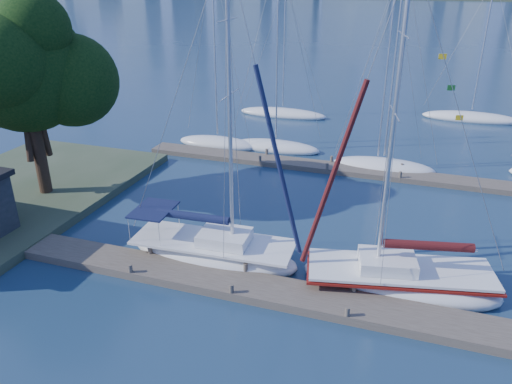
% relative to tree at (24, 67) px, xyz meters
% --- Properties ---
extents(ground, '(700.00, 700.00, 0.00)m').
position_rel_tree_xyz_m(ground, '(14.83, -5.30, -8.22)').
color(ground, '#162D48').
rests_on(ground, ground).
extents(near_dock, '(26.00, 2.00, 0.40)m').
position_rel_tree_xyz_m(near_dock, '(14.83, -5.30, -8.02)').
color(near_dock, '#4C4337').
rests_on(near_dock, ground).
extents(far_dock, '(30.00, 1.80, 0.36)m').
position_rel_tree_xyz_m(far_dock, '(16.83, 10.70, -8.04)').
color(far_dock, '#4C4337').
rests_on(far_dock, ground).
extents(tree, '(9.57, 8.71, 12.34)m').
position_rel_tree_xyz_m(tree, '(0.00, 0.00, 0.00)').
color(tree, '#2F2015').
rests_on(tree, ground).
extents(sailboat_navy, '(8.75, 3.25, 14.87)m').
position_rel_tree_xyz_m(sailboat_navy, '(12.74, -3.27, -7.05)').
color(sailboat_navy, white).
rests_on(sailboat_navy, ground).
extents(sailboat_maroon, '(9.14, 4.63, 14.43)m').
position_rel_tree_xyz_m(sailboat_maroon, '(21.61, -2.90, -7.11)').
color(sailboat_maroon, white).
rests_on(sailboat_maroon, ground).
extents(bg_boat_0, '(7.13, 4.37, 14.69)m').
position_rel_tree_xyz_m(bg_boat_0, '(6.09, 13.17, -7.93)').
color(bg_boat_0, white).
rests_on(bg_boat_0, ground).
extents(bg_boat_1, '(7.50, 4.91, 15.13)m').
position_rel_tree_xyz_m(bg_boat_1, '(10.88, 13.79, -7.93)').
color(bg_boat_1, white).
rests_on(bg_boat_1, ground).
extents(bg_boat_2, '(6.49, 3.47, 13.31)m').
position_rel_tree_xyz_m(bg_boat_2, '(19.07, 12.28, -7.96)').
color(bg_boat_2, white).
rests_on(bg_boat_2, ground).
extents(bg_boat_3, '(7.49, 3.28, 14.32)m').
position_rel_tree_xyz_m(bg_boat_3, '(19.53, 11.98, -7.92)').
color(bg_boat_3, white).
rests_on(bg_boat_3, ground).
extents(bg_boat_6, '(9.09, 4.14, 12.52)m').
position_rel_tree_xyz_m(bg_boat_6, '(8.60, 23.93, -7.97)').
color(bg_boat_6, white).
rests_on(bg_boat_6, ground).
extents(bg_boat_7, '(9.25, 3.59, 13.11)m').
position_rel_tree_xyz_m(bg_boat_7, '(26.25, 28.18, -7.95)').
color(bg_boat_7, white).
rests_on(bg_boat_7, ground).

